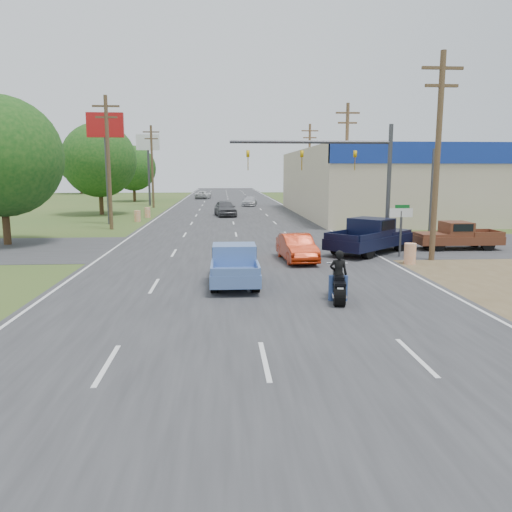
{
  "coord_description": "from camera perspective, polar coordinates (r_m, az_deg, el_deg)",
  "views": [
    {
      "loc": [
        -0.94,
        -10.98,
        4.34
      ],
      "look_at": [
        0.28,
        7.08,
        1.3
      ],
      "focal_mm": 35.0,
      "sensor_mm": 36.0,
      "label": 1
    }
  ],
  "objects": [
    {
      "name": "ground",
      "position": [
        11.84,
        1.0,
        -11.97
      ],
      "size": [
        200.0,
        200.0,
        0.0
      ],
      "primitive_type": "plane",
      "color": "#335120",
      "rests_on": "ground"
    },
    {
      "name": "barrel_3",
      "position": [
        49.66,
        -12.3,
        4.88
      ],
      "size": [
        0.56,
        0.56,
        1.0
      ],
      "primitive_type": "cylinder",
      "color": "orange",
      "rests_on": "ground"
    },
    {
      "name": "main_road",
      "position": [
        51.17,
        -2.8,
        4.66
      ],
      "size": [
        15.0,
        180.0,
        0.02
      ],
      "primitive_type": "cube",
      "color": "#2D2D30",
      "rests_on": "ground"
    },
    {
      "name": "brown_pickup",
      "position": [
        30.6,
        21.83,
        2.19
      ],
      "size": [
        4.75,
        1.83,
        1.58
      ],
      "rotation": [
        0.0,
        0.0,
        1.57
      ],
      "color": "black",
      "rests_on": "ground"
    },
    {
      "name": "utility_pole_2",
      "position": [
        43.27,
        10.29,
        10.68
      ],
      "size": [
        2.0,
        0.28,
        10.0
      ],
      "color": "#4C3823",
      "rests_on": "ground"
    },
    {
      "name": "utility_pole_5",
      "position": [
        39.92,
        -16.53,
        10.55
      ],
      "size": [
        2.0,
        0.28,
        10.0
      ],
      "color": "#4C3823",
      "rests_on": "ground"
    },
    {
      "name": "street_name_sign",
      "position": [
        28.34,
        16.3,
        3.62
      ],
      "size": [
        0.8,
        0.08,
        2.61
      ],
      "color": "#3F3F44",
      "rests_on": "ground"
    },
    {
      "name": "dirt_verge",
      "position": [
        24.52,
        25.37,
        -1.58
      ],
      "size": [
        8.0,
        18.0,
        0.01
      ],
      "primitive_type": "cube",
      "color": "brown",
      "rests_on": "ground"
    },
    {
      "name": "tree_0",
      "position": [
        33.63,
        -27.16,
        10.08
      ],
      "size": [
        7.14,
        7.14,
        8.84
      ],
      "color": "#422D19",
      "rests_on": "ground"
    },
    {
      "name": "pole_sign_left_near",
      "position": [
        44.12,
        -16.79,
        12.81
      ],
      "size": [
        3.0,
        0.35,
        9.2
      ],
      "color": "#3F3F44",
      "rests_on": "ground"
    },
    {
      "name": "signal_mast",
      "position": [
        28.79,
        9.89,
        10.31
      ],
      "size": [
        9.12,
        0.4,
        7.0
      ],
      "color": "#3F3F44",
      "rests_on": "ground"
    },
    {
      "name": "cross_road",
      "position": [
        29.31,
        -1.98,
        1.03
      ],
      "size": [
        120.0,
        10.0,
        0.02
      ],
      "primitive_type": "cube",
      "color": "#2D2D30",
      "rests_on": "ground"
    },
    {
      "name": "utility_pole_3",
      "position": [
        60.89,
        6.12,
        10.4
      ],
      "size": [
        2.0,
        0.28,
        10.0
      ],
      "color": "#4C3823",
      "rests_on": "ground"
    },
    {
      "name": "distant_car_silver",
      "position": [
        65.6,
        -0.75,
        6.29
      ],
      "size": [
        2.43,
        4.59,
        1.27
      ],
      "primitive_type": "imported",
      "rotation": [
        0.0,
        0.0,
        -0.16
      ],
      "color": "#BBBBC0",
      "rests_on": "ground"
    },
    {
      "name": "distant_car_grey",
      "position": [
        50.17,
        -3.54,
        5.46
      ],
      "size": [
        2.51,
        4.86,
        1.58
      ],
      "primitive_type": "imported",
      "rotation": [
        0.0,
        0.0,
        0.14
      ],
      "color": "#4C4C51",
      "rests_on": "ground"
    },
    {
      "name": "barrel_1",
      "position": [
        33.06,
        12.6,
        2.63
      ],
      "size": [
        0.56,
        0.56,
        1.0
      ],
      "primitive_type": "cylinder",
      "color": "orange",
      "rests_on": "ground"
    },
    {
      "name": "tree_2",
      "position": [
        78.11,
        -13.84,
        9.71
      ],
      "size": [
        6.72,
        6.72,
        8.32
      ],
      "color": "#422D19",
      "rests_on": "ground"
    },
    {
      "name": "distant_car_white",
      "position": [
        84.0,
        -6.06,
        6.95
      ],
      "size": [
        2.82,
        4.86,
        1.27
      ],
      "primitive_type": "imported",
      "rotation": [
        0.0,
        0.0,
        2.98
      ],
      "color": "silver",
      "rests_on": "ground"
    },
    {
      "name": "lane_sign",
      "position": [
        26.71,
        16.21,
        3.91
      ],
      "size": [
        1.2,
        0.08,
        2.52
      ],
      "color": "#3F3F44",
      "rests_on": "ground"
    },
    {
      "name": "motorcycle",
      "position": [
        17.14,
        9.39,
        -3.43
      ],
      "size": [
        0.82,
        2.37,
        1.2
      ],
      "rotation": [
        0.0,
        0.0,
        -0.16
      ],
      "color": "black",
      "rests_on": "ground"
    },
    {
      "name": "utility_pole_6",
      "position": [
        63.56,
        -11.79,
        10.21
      ],
      "size": [
        2.0,
        0.28,
        10.0
      ],
      "color": "#4C3823",
      "rests_on": "ground"
    },
    {
      "name": "blue_pickup",
      "position": [
        19.67,
        -2.51,
        -0.88
      ],
      "size": [
        1.83,
        4.73,
        1.56
      ],
      "rotation": [
        0.0,
        0.0,
        -0.0
      ],
      "color": "black",
      "rests_on": "ground"
    },
    {
      "name": "utility_pole_1",
      "position": [
        26.17,
        20.05,
        11.11
      ],
      "size": [
        2.0,
        0.28,
        10.0
      ],
      "color": "#4C3823",
      "rests_on": "ground"
    },
    {
      "name": "red_convertible",
      "position": [
        24.68,
        4.69,
        0.93
      ],
      "size": [
        1.71,
        4.11,
        1.32
      ],
      "primitive_type": "imported",
      "rotation": [
        0.0,
        0.0,
        0.08
      ],
      "color": "#951E06",
      "rests_on": "ground"
    },
    {
      "name": "navy_pickup",
      "position": [
        27.79,
        13.01,
        2.3
      ],
      "size": [
        5.69,
        5.55,
        1.9
      ],
      "rotation": [
        0.0,
        0.0,
        -0.81
      ],
      "color": "black",
      "rests_on": "ground"
    },
    {
      "name": "barrel_0",
      "position": [
        24.95,
        17.19,
        0.25
      ],
      "size": [
        0.56,
        0.56,
        1.0
      ],
      "primitive_type": "cylinder",
      "color": "orange",
      "rests_on": "ground"
    },
    {
      "name": "tree_6",
      "position": [
        109.91,
        -19.51,
        10.12
      ],
      "size": [
        8.82,
        8.82,
        10.92
      ],
      "color": "#422D19",
      "rests_on": "ground"
    },
    {
      "name": "pole_sign_left_far",
      "position": [
        67.71,
        -12.23,
        11.71
      ],
      "size": [
        3.0,
        0.35,
        9.2
      ],
      "color": "#3F3F44",
      "rests_on": "ground"
    },
    {
      "name": "tree_1",
      "position": [
        54.46,
        -17.49,
        10.4
      ],
      "size": [
        7.56,
        7.56,
        9.36
      ],
      "color": "#422D19",
      "rests_on": "ground"
    },
    {
      "name": "rider",
      "position": [
        17.14,
        9.39,
        -2.41
      ],
      "size": [
        0.66,
        0.49,
        1.66
      ],
      "primitive_type": "imported",
      "rotation": [
        0.0,
        0.0,
        2.99
      ],
      "color": "black",
      "rests_on": "ground"
    },
    {
      "name": "barrel_2",
      "position": [
        45.77,
        -13.39,
        4.46
      ],
      "size": [
        0.56,
        0.56,
        1.0
      ],
      "primitive_type": "cylinder",
      "color": "orange",
      "rests_on": "ground"
    },
    {
      "name": "tree_5",
      "position": [
        110.41,
        12.61,
        10.11
      ],
      "size": [
        7.98,
        7.98,
        9.88
      ],
      "color": "#422D19",
      "rests_on": "ground"
    }
  ]
}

